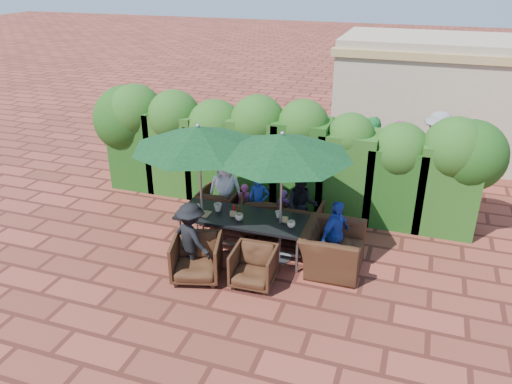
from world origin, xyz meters
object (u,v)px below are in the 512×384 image
(chair_far_mid, at_px, (262,211))
(chair_near_left, at_px, (196,256))
(dining_table, at_px, (243,220))
(chair_end_right, at_px, (333,242))
(umbrella_right, at_px, (282,145))
(chair_near_right, at_px, (254,265))
(chair_far_left, at_px, (220,204))
(umbrella_left, at_px, (198,137))
(chair_far_right, at_px, (301,219))

(chair_far_mid, relative_size, chair_near_left, 1.01)
(dining_table, distance_m, chair_end_right, 1.68)
(umbrella_right, relative_size, chair_far_mid, 2.92)
(dining_table, relative_size, chair_near_right, 3.35)
(umbrella_right, relative_size, chair_near_left, 2.95)
(chair_far_left, xyz_separation_m, chair_near_left, (0.41, -2.03, 0.01))
(chair_near_left, relative_size, chair_near_right, 1.14)
(umbrella_left, xyz_separation_m, chair_far_right, (1.67, 0.99, -1.82))
(umbrella_right, bearing_deg, chair_end_right, 1.10)
(chair_far_mid, height_order, chair_near_right, chair_far_mid)
(umbrella_right, bearing_deg, chair_far_left, 148.05)
(chair_far_right, xyz_separation_m, chair_near_right, (-0.36, -1.83, -0.03))
(chair_far_right, bearing_deg, chair_near_right, 80.08)
(chair_near_left, xyz_separation_m, chair_near_right, (0.99, 0.14, -0.05))
(dining_table, height_order, chair_far_mid, chair_far_mid)
(umbrella_left, bearing_deg, dining_table, 4.79)
(umbrella_left, xyz_separation_m, chair_near_left, (0.32, -0.97, -1.80))
(chair_end_right, bearing_deg, umbrella_left, 91.05)
(umbrella_right, bearing_deg, dining_table, 179.56)
(dining_table, height_order, chair_near_left, chair_near_left)
(chair_far_left, height_order, chair_near_right, chair_far_left)
(umbrella_right, bearing_deg, chair_far_right, 80.11)
(umbrella_left, height_order, chair_far_mid, umbrella_left)
(chair_far_right, relative_size, chair_near_right, 1.08)
(umbrella_right, relative_size, chair_near_right, 3.37)
(chair_far_left, height_order, chair_near_left, chair_near_left)
(umbrella_left, bearing_deg, umbrella_right, 2.32)
(dining_table, relative_size, chair_far_right, 3.11)
(umbrella_left, distance_m, chair_end_right, 2.99)
(umbrella_left, height_order, chair_near_left, umbrella_left)
(chair_far_right, distance_m, chair_near_right, 1.86)
(umbrella_left, height_order, chair_far_right, umbrella_left)
(umbrella_left, bearing_deg, chair_end_right, 1.85)
(umbrella_left, height_order, chair_end_right, umbrella_left)
(chair_far_mid, distance_m, chair_near_left, 2.04)
(dining_table, xyz_separation_m, chair_far_left, (-0.89, 0.99, -0.27))
(umbrella_right, bearing_deg, umbrella_left, -177.68)
(umbrella_right, height_order, chair_end_right, umbrella_right)
(chair_far_left, bearing_deg, umbrella_left, 94.89)
(dining_table, relative_size, chair_far_left, 3.03)
(chair_far_mid, relative_size, chair_far_right, 1.07)
(dining_table, relative_size, chair_end_right, 2.07)
(dining_table, height_order, chair_far_right, chair_far_right)
(umbrella_left, relative_size, chair_near_right, 3.37)
(chair_near_left, distance_m, chair_end_right, 2.39)
(dining_table, bearing_deg, chair_end_right, 0.44)
(chair_far_mid, bearing_deg, chair_end_right, 134.72)
(chair_far_left, relative_size, chair_far_mid, 0.96)
(umbrella_left, height_order, umbrella_right, same)
(chair_far_mid, xyz_separation_m, chair_near_left, (-0.53, -1.97, -0.01))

